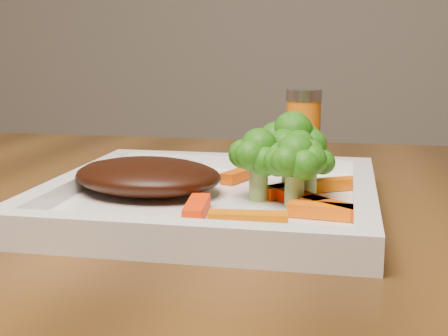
# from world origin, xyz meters

# --- Properties ---
(plate) EXTENTS (0.27, 0.27, 0.01)m
(plate) POSITION_xyz_m (-0.16, -0.09, 0.76)
(plate) COLOR white
(plate) RESTS_ON dining_table
(steak) EXTENTS (0.15, 0.12, 0.03)m
(steak) POSITION_xyz_m (-0.22, -0.09, 0.78)
(steak) COLOR black
(steak) RESTS_ON plate
(broccoli_0) EXTENTS (0.07, 0.07, 0.07)m
(broccoli_0) POSITION_xyz_m (-0.10, -0.06, 0.80)
(broccoli_0) COLOR #176811
(broccoli_0) RESTS_ON plate
(broccoli_1) EXTENTS (0.05, 0.05, 0.06)m
(broccoli_1) POSITION_xyz_m (-0.08, -0.08, 0.79)
(broccoli_1) COLOR #346B11
(broccoli_1) RESTS_ON plate
(broccoli_2) EXTENTS (0.06, 0.06, 0.06)m
(broccoli_2) POSITION_xyz_m (-0.09, -0.11, 0.79)
(broccoli_2) COLOR #1F5B0F
(broccoli_2) RESTS_ON plate
(broccoli_3) EXTENTS (0.06, 0.06, 0.06)m
(broccoli_3) POSITION_xyz_m (-0.12, -0.09, 0.79)
(broccoli_3) COLOR #237914
(broccoli_3) RESTS_ON plate
(carrot_0) EXTENTS (0.06, 0.02, 0.01)m
(carrot_0) POSITION_xyz_m (-0.12, -0.17, 0.77)
(carrot_0) COLOR orange
(carrot_0) RESTS_ON plate
(carrot_1) EXTENTS (0.06, 0.02, 0.01)m
(carrot_1) POSITION_xyz_m (-0.06, -0.14, 0.77)
(carrot_1) COLOR #F86104
(carrot_1) RESTS_ON plate
(carrot_2) EXTENTS (0.02, 0.06, 0.01)m
(carrot_2) POSITION_xyz_m (-0.16, -0.15, 0.77)
(carrot_2) COLOR #FE3204
(carrot_2) RESTS_ON plate
(carrot_3) EXTENTS (0.06, 0.04, 0.01)m
(carrot_3) POSITION_xyz_m (-0.06, -0.05, 0.77)
(carrot_3) COLOR #CA5803
(carrot_3) RESTS_ON plate
(carrot_4) EXTENTS (0.03, 0.05, 0.01)m
(carrot_4) POSITION_xyz_m (-0.15, -0.02, 0.77)
(carrot_4) COLOR #D24903
(carrot_4) RESTS_ON plate
(carrot_5) EXTENTS (0.05, 0.06, 0.01)m
(carrot_5) POSITION_xyz_m (-0.09, -0.10, 0.77)
(carrot_5) COLOR red
(carrot_5) RESTS_ON plate
(carrot_6) EXTENTS (0.05, 0.05, 0.01)m
(carrot_6) POSITION_xyz_m (-0.10, -0.07, 0.77)
(carrot_6) COLOR red
(carrot_6) RESTS_ON plate
(spice_shaker) EXTENTS (0.04, 0.04, 0.09)m
(spice_shaker) POSITION_xyz_m (-0.10, 0.08, 0.80)
(spice_shaker) COLOR #C95E0B
(spice_shaker) RESTS_ON dining_table
(carrot_7) EXTENTS (0.05, 0.05, 0.01)m
(carrot_7) POSITION_xyz_m (-0.06, -0.13, 0.77)
(carrot_7) COLOR #CD3E03
(carrot_7) RESTS_ON plate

